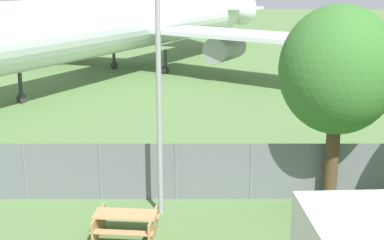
% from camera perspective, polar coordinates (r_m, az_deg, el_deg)
% --- Properties ---
extents(perimeter_fence, '(56.07, 0.07, 2.00)m').
position_cam_1_polar(perimeter_fence, '(18.12, -1.79, -5.54)').
color(perimeter_fence, slate).
rests_on(perimeter_fence, ground).
extents(airplane, '(32.47, 39.74, 12.19)m').
position_cam_1_polar(airplane, '(41.81, -6.78, 10.22)').
color(airplane, white).
rests_on(airplane, ground).
extents(picnic_bench_near_cabin, '(1.93, 1.57, 0.76)m').
position_cam_1_polar(picnic_bench_near_cabin, '(15.89, -7.14, -10.80)').
color(picnic_bench_near_cabin, tan).
rests_on(picnic_bench_near_cabin, ground).
extents(tree_behind_benches, '(3.72, 3.72, 6.59)m').
position_cam_1_polar(tree_behind_benches, '(17.44, 15.27, 5.08)').
color(tree_behind_benches, '#4C3823').
rests_on(tree_behind_benches, ground).
extents(light_mast, '(0.44, 0.44, 8.87)m').
position_cam_1_polar(light_mast, '(16.01, -3.66, 7.70)').
color(light_mast, '#99999E').
rests_on(light_mast, ground).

